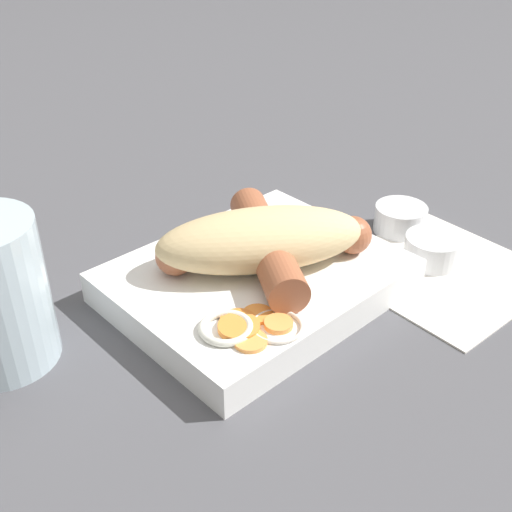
{
  "coord_description": "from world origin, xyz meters",
  "views": [
    {
      "loc": [
        -0.29,
        -0.31,
        0.3
      ],
      "look_at": [
        0.0,
        0.0,
        0.04
      ],
      "focal_mm": 45.0,
      "sensor_mm": 36.0,
      "label": 1
    }
  ],
  "objects": [
    {
      "name": "ground_plane",
      "position": [
        0.0,
        0.0,
        0.0
      ],
      "size": [
        3.0,
        3.0,
        0.0
      ],
      "primitive_type": "plane",
      "color": "#4C4C51"
    },
    {
      "name": "food_tray",
      "position": [
        0.0,
        0.0,
        0.01
      ],
      "size": [
        0.21,
        0.17,
        0.03
      ],
      "color": "white",
      "rests_on": "ground_plane"
    },
    {
      "name": "bread_roll",
      "position": [
        0.01,
        -0.0,
        0.05
      ],
      "size": [
        0.17,
        0.14,
        0.05
      ],
      "color": "#DBBC84",
      "rests_on": "food_tray"
    },
    {
      "name": "sausage",
      "position": [
        0.01,
        -0.0,
        0.04
      ],
      "size": [
        0.15,
        0.14,
        0.03
      ],
      "color": "#9E5638",
      "rests_on": "food_tray"
    },
    {
      "name": "pickled_veggies",
      "position": [
        -0.06,
        -0.05,
        0.03
      ],
      "size": [
        0.07,
        0.06,
        0.01
      ],
      "color": "orange",
      "rests_on": "food_tray"
    },
    {
      "name": "napkin",
      "position": [
        0.14,
        -0.08,
        0.0
      ],
      "size": [
        0.15,
        0.15,
        0.0
      ],
      "color": "white",
      "rests_on": "ground_plane"
    },
    {
      "name": "condiment_cup_near",
      "position": [
        0.14,
        -0.07,
        0.01
      ],
      "size": [
        0.05,
        0.05,
        0.03
      ],
      "color": "silver",
      "rests_on": "ground_plane"
    },
    {
      "name": "condiment_cup_far",
      "position": [
        0.17,
        -0.02,
        0.01
      ],
      "size": [
        0.05,
        0.05,
        0.03
      ],
      "color": "silver",
      "rests_on": "ground_plane"
    }
  ]
}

